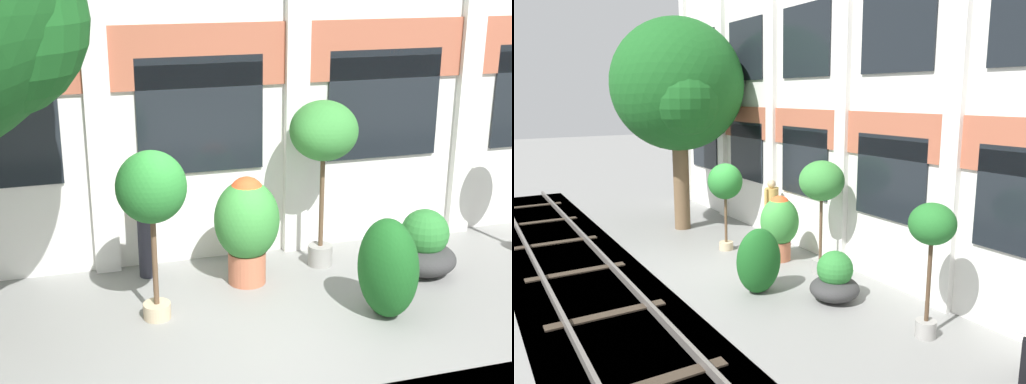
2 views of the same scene
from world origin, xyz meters
TOP-DOWN VIEW (x-y plane):
  - ground_plane at (0.00, 0.00)m, footprint 80.00×80.00m
  - potted_plant_ribbed_drum at (0.41, 1.46)m, footprint 0.92×0.92m
  - potted_plant_wide_bowl at (2.97, 1.04)m, footprint 0.96×0.96m
  - potted_plant_low_pan at (1.63, 1.74)m, footprint 0.98×0.98m
  - potted_plant_terracotta_small at (-0.99, 0.75)m, footprint 0.87×0.87m
  - resident_by_doorway at (-0.91, 2.07)m, footprint 0.34×0.51m
  - topiary_hedge at (1.87, 0.01)m, footprint 0.77×1.01m

SIDE VIEW (x-z plane):
  - ground_plane at x=0.00m, z-range 0.00..0.00m
  - potted_plant_wide_bowl at x=2.97m, z-range -0.08..0.89m
  - topiary_hedge at x=1.87m, z-range 0.00..1.31m
  - potted_plant_ribbed_drum at x=0.41m, z-range 0.12..1.69m
  - resident_by_doorway at x=-0.91m, z-range 0.06..1.76m
  - potted_plant_terracotta_small at x=-0.99m, z-range 0.59..2.81m
  - potted_plant_low_pan at x=1.63m, z-range 0.72..3.23m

